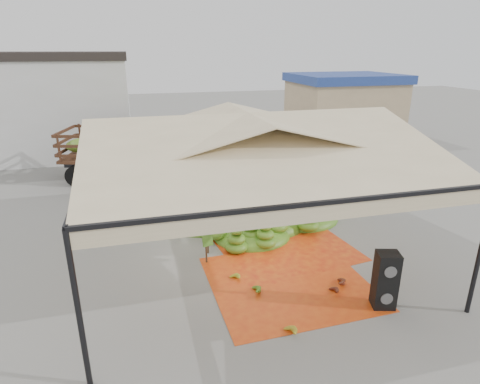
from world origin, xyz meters
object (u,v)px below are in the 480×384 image
object	(u,v)px
truck_left	(150,148)
truck_right	(275,137)
speaker_stack	(385,280)
banana_heap	(256,203)
vendor	(250,187)

from	to	relation	value
truck_left	truck_right	xyz separation A→B (m)	(6.29, 1.29, -0.13)
truck_left	speaker_stack	bearing A→B (deg)	-52.55
banana_heap	truck_left	bearing A→B (deg)	119.03
banana_heap	speaker_stack	xyz separation A→B (m)	(1.38, -5.37, 0.02)
truck_right	banana_heap	bearing A→B (deg)	-111.73
speaker_stack	truck_right	world-z (taller)	truck_right
banana_heap	truck_right	size ratio (longest dim) A/B	0.98
vendor	truck_left	world-z (taller)	truck_left
truck_left	truck_right	world-z (taller)	truck_left
speaker_stack	banana_heap	bearing A→B (deg)	120.51
vendor	truck_right	size ratio (longest dim) A/B	0.27
truck_left	banana_heap	bearing A→B (deg)	-45.82
speaker_stack	truck_right	distance (m)	12.47
speaker_stack	vendor	size ratio (longest dim) A/B	0.81
truck_left	vendor	bearing A→B (deg)	-39.26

